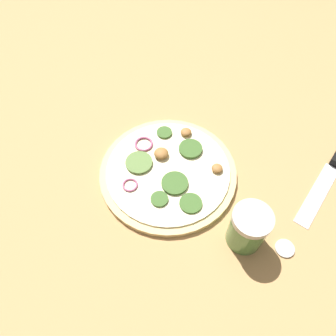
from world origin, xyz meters
The scene contains 4 objects.
ground_plane centered at (0.00, 0.00, 0.00)m, with size 3.00×3.00×0.00m, color tan.
pizza centered at (0.00, 0.00, 0.01)m, with size 0.27×0.27×0.03m.
spice_jar centered at (0.08, -0.18, 0.04)m, with size 0.07×0.07×0.09m.
loose_cap centered at (0.13, -0.22, 0.00)m, with size 0.03×0.03×0.01m.
Camera 1 is at (-0.13, -0.34, 0.56)m, focal length 35.00 mm.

